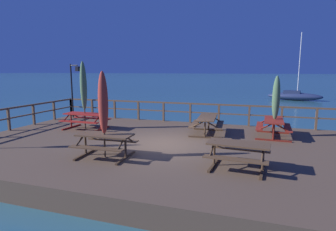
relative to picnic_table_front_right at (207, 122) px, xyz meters
The scene contains 14 objects.
ground_plane 2.85m from the picnic_table_front_right, 121.44° to the right, with size 600.00×600.00×0.00m, color #2D5B6B.
wooden_deck 2.74m from the picnic_table_front_right, 121.44° to the right, with size 15.74×9.57×0.63m, color brown.
railing_waterside_far 2.78m from the picnic_table_front_right, 119.15° to the left, with size 15.54×0.10×1.09m.
railing_side_left 9.34m from the picnic_table_front_right, 166.29° to the right, with size 0.10×9.37×1.09m.
picnic_table_front_right is the anchor object (origin of this frame).
picnic_table_front_left 5.88m from the picnic_table_front_right, behind, with size 2.07×1.42×0.78m.
picnic_table_mid_right 5.09m from the picnic_table_front_right, 120.63° to the right, with size 1.88×1.46×0.78m.
picnic_table_mid_centre 2.83m from the picnic_table_front_right, ahead, with size 1.46×1.98×0.78m.
picnic_table_back_left 4.48m from the picnic_table_front_right, 68.32° to the right, with size 1.84×1.52×0.78m.
patio_umbrella_tall_mid_left 6.12m from the picnic_table_front_right, behind, with size 0.32×0.32×3.27m.
patio_umbrella_tall_back_right 5.27m from the picnic_table_front_right, 120.13° to the right, with size 0.32×0.32×2.82m.
patio_umbrella_tall_front 3.08m from the picnic_table_front_right, ahead, with size 0.32×0.32×2.62m.
lamp_post_hooked 8.67m from the picnic_table_front_right, 167.51° to the left, with size 0.69×0.23×3.20m.
sailboat_distant 24.13m from the picnic_table_front_right, 75.31° to the left, with size 6.21×2.80×7.72m.
Camera 1 is at (3.49, -9.96, 3.46)m, focal length 29.71 mm.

